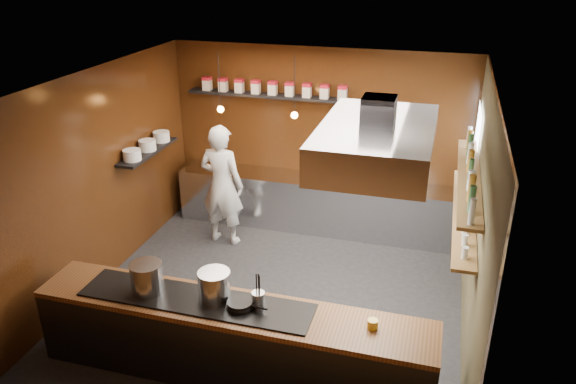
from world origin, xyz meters
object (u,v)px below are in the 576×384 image
(stockpot_large, at_px, (147,278))
(chef, at_px, (222,185))
(stockpot_small, at_px, (214,285))
(extractor_hood, at_px, (377,141))
(espresso_machine, at_px, (396,175))

(stockpot_large, height_order, chef, chef)
(stockpot_large, distance_m, stockpot_small, 0.77)
(extractor_hood, distance_m, chef, 3.45)
(stockpot_small, xyz_separation_m, chef, (-1.08, 2.84, -0.12))
(stockpot_small, bearing_deg, extractor_hood, 37.01)
(espresso_machine, xyz_separation_m, chef, (-2.61, -0.87, -0.12))
(espresso_machine, bearing_deg, stockpot_large, -126.22)
(extractor_hood, xyz_separation_m, espresso_machine, (0.04, 2.59, -1.40))
(stockpot_large, bearing_deg, espresso_machine, 58.68)
(stockpot_small, bearing_deg, stockpot_large, -174.58)
(stockpot_small, bearing_deg, espresso_machine, 67.52)
(stockpot_large, bearing_deg, stockpot_small, 5.42)
(extractor_hood, bearing_deg, chef, 146.40)
(stockpot_small, xyz_separation_m, espresso_machine, (1.54, 3.72, 0.00))
(stockpot_large, height_order, espresso_machine, espresso_machine)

